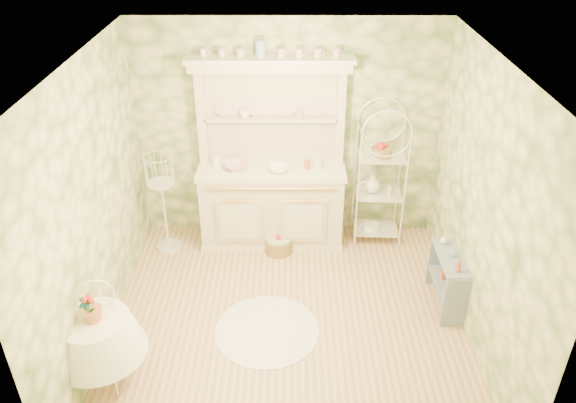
{
  "coord_description": "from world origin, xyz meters",
  "views": [
    {
      "loc": [
        0.01,
        -4.39,
        4.02
      ],
      "look_at": [
        0.0,
        0.5,
        1.15
      ],
      "focal_mm": 35.0,
      "sensor_mm": 36.0,
      "label": 1
    }
  ],
  "objects_px": {
    "kitchen_dresser": "(271,158)",
    "round_table": "(101,351)",
    "floor_basket": "(279,243)",
    "birdcage_stand": "(162,195)",
    "side_shelf": "(447,282)",
    "cafe_chair": "(96,346)",
    "bakers_rack": "(380,179)"
  },
  "relations": [
    {
      "from": "birdcage_stand",
      "to": "side_shelf",
      "type": "bearing_deg",
      "value": -18.2
    },
    {
      "from": "round_table",
      "to": "birdcage_stand",
      "type": "relative_size",
      "value": 0.46
    },
    {
      "from": "kitchen_dresser",
      "to": "round_table",
      "type": "bearing_deg",
      "value": -122.71
    },
    {
      "from": "round_table",
      "to": "floor_basket",
      "type": "bearing_deg",
      "value": 52.42
    },
    {
      "from": "bakers_rack",
      "to": "floor_basket",
      "type": "relative_size",
      "value": 4.5
    },
    {
      "from": "kitchen_dresser",
      "to": "side_shelf",
      "type": "bearing_deg",
      "value": -33.16
    },
    {
      "from": "side_shelf",
      "to": "bakers_rack",
      "type": "bearing_deg",
      "value": 121.94
    },
    {
      "from": "round_table",
      "to": "floor_basket",
      "type": "distance_m",
      "value": 2.55
    },
    {
      "from": "kitchen_dresser",
      "to": "floor_basket",
      "type": "bearing_deg",
      "value": -72.31
    },
    {
      "from": "kitchen_dresser",
      "to": "cafe_chair",
      "type": "bearing_deg",
      "value": -122.66
    },
    {
      "from": "kitchen_dresser",
      "to": "side_shelf",
      "type": "height_order",
      "value": "kitchen_dresser"
    },
    {
      "from": "side_shelf",
      "to": "cafe_chair",
      "type": "height_order",
      "value": "cafe_chair"
    },
    {
      "from": "round_table",
      "to": "cafe_chair",
      "type": "bearing_deg",
      "value": -118.14
    },
    {
      "from": "floor_basket",
      "to": "kitchen_dresser",
      "type": "bearing_deg",
      "value": 107.69
    },
    {
      "from": "kitchen_dresser",
      "to": "floor_basket",
      "type": "relative_size",
      "value": 6.05
    },
    {
      "from": "birdcage_stand",
      "to": "floor_basket",
      "type": "xyz_separation_m",
      "value": [
        1.37,
        -0.08,
        -0.63
      ]
    },
    {
      "from": "bakers_rack",
      "to": "cafe_chair",
      "type": "distance_m",
      "value": 3.65
    },
    {
      "from": "side_shelf",
      "to": "birdcage_stand",
      "type": "xyz_separation_m",
      "value": [
        -3.16,
        1.04,
        0.46
      ]
    },
    {
      "from": "cafe_chair",
      "to": "birdcage_stand",
      "type": "distance_m",
      "value": 2.15
    },
    {
      "from": "bakers_rack",
      "to": "side_shelf",
      "type": "height_order",
      "value": "bakers_rack"
    },
    {
      "from": "kitchen_dresser",
      "to": "floor_basket",
      "type": "xyz_separation_m",
      "value": [
        0.09,
        -0.27,
        -1.02
      ]
    },
    {
      "from": "birdcage_stand",
      "to": "bakers_rack",
      "type": "bearing_deg",
      "value": 4.87
    },
    {
      "from": "side_shelf",
      "to": "floor_basket",
      "type": "relative_size",
      "value": 1.8
    },
    {
      "from": "side_shelf",
      "to": "cafe_chair",
      "type": "bearing_deg",
      "value": -155.13
    },
    {
      "from": "side_shelf",
      "to": "round_table",
      "type": "distance_m",
      "value": 3.51
    },
    {
      "from": "kitchen_dresser",
      "to": "round_table",
      "type": "relative_size",
      "value": 3.29
    },
    {
      "from": "kitchen_dresser",
      "to": "bakers_rack",
      "type": "relative_size",
      "value": 1.34
    },
    {
      "from": "bakers_rack",
      "to": "birdcage_stand",
      "type": "bearing_deg",
      "value": -172.16
    },
    {
      "from": "side_shelf",
      "to": "birdcage_stand",
      "type": "relative_size",
      "value": 0.45
    },
    {
      "from": "birdcage_stand",
      "to": "round_table",
      "type": "bearing_deg",
      "value": -95.07
    },
    {
      "from": "bakers_rack",
      "to": "birdcage_stand",
      "type": "relative_size",
      "value": 1.13
    },
    {
      "from": "bakers_rack",
      "to": "kitchen_dresser",
      "type": "bearing_deg",
      "value": -175.69
    }
  ]
}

